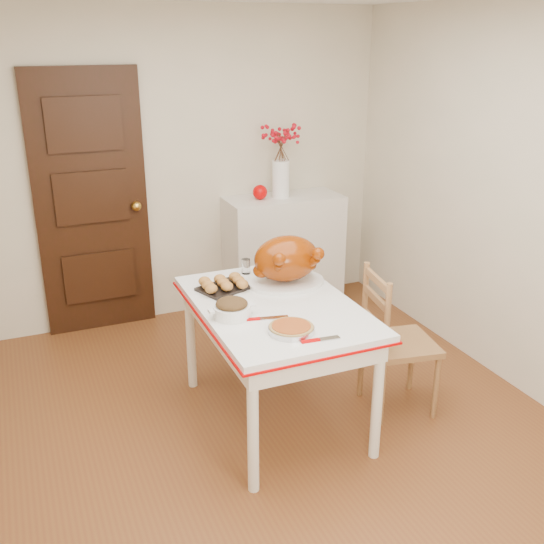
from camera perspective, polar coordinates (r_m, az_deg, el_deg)
name	(u,v)px	position (r m, az deg, el deg)	size (l,w,h in m)	color
floor	(274,435)	(3.95, 0.17, -14.49)	(3.50, 4.00, 0.00)	brown
wall_back	(177,169)	(5.23, -8.53, 9.17)	(3.50, 0.00, 2.50)	beige
wall_right	(527,206)	(4.35, 22.01, 5.55)	(0.00, 4.00, 2.50)	beige
door_back	(92,205)	(5.12, -15.92, 5.84)	(0.85, 0.06, 2.06)	black
sideboard	(283,252)	(5.49, 1.04, 1.78)	(0.99, 0.44, 0.99)	silver
kitchen_table	(275,362)	(3.90, 0.29, -8.14)	(0.90, 1.31, 0.79)	white
chair_oak	(400,341)	(4.07, 11.48, -6.08)	(0.42, 0.42, 0.94)	olive
berry_vase	(281,159)	(5.27, 0.81, 10.13)	(0.33, 0.33, 0.64)	white
apple	(260,192)	(5.26, -1.09, 7.20)	(0.12, 0.12, 0.12)	#BF0001
turkey_platter	(286,261)	(3.96, 1.31, 0.99)	(0.49, 0.39, 0.31)	#8D2C01
pumpkin_pie	(291,328)	(3.37, 1.75, -5.04)	(0.25, 0.25, 0.05)	#9A4218
stuffing_dish	(232,308)	(3.54, -3.64, -3.27)	(0.27, 0.21, 0.10)	#52381B
rolls_tray	(223,284)	(3.92, -4.41, -1.08)	(0.29, 0.22, 0.08)	#AC6E3A
pie_server	(320,339)	(3.30, 4.39, -6.06)	(0.21, 0.06, 0.01)	silver
carving_knife	(266,318)	(3.53, -0.53, -4.16)	(0.25, 0.06, 0.01)	silver
drinking_glass	(246,266)	(4.17, -2.37, 0.52)	(0.06, 0.06, 0.10)	white
shaker_pair	(286,261)	(4.28, 1.31, 1.02)	(0.10, 0.04, 0.10)	white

